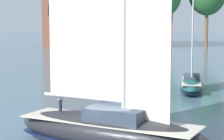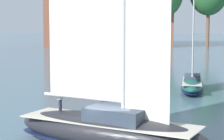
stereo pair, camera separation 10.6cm
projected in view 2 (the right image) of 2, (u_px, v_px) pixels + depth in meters
waterfront_building at (110, 12)px, 119.39m from camera, size 34.85×17.09×18.22m
sailboat_main at (109, 127)px, 24.84m from camera, size 12.42×8.06×16.60m
sailboat_moored_mid_channel at (192, 82)px, 44.63m from camera, size 3.28×8.43×11.30m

